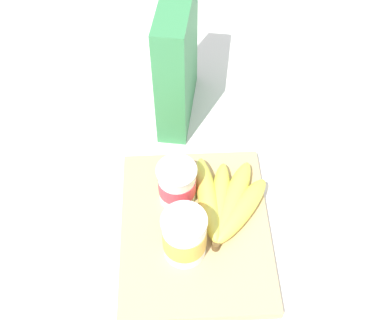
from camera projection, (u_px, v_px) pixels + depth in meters
name	position (u px, v px, depth m)	size (l,w,h in m)	color
ground_plane	(195.00, 232.00, 0.85)	(2.40, 2.40, 0.00)	silver
cutting_board	(195.00, 229.00, 0.84)	(0.32, 0.26, 0.02)	tan
cereal_box	(177.00, 60.00, 0.93)	(0.20, 0.06, 0.26)	#38844C
yogurt_cup_front	(184.00, 236.00, 0.77)	(0.07, 0.07, 0.10)	white
yogurt_cup_back	(177.00, 184.00, 0.84)	(0.07, 0.07, 0.08)	white
banana_bunch	(225.00, 203.00, 0.84)	(0.19, 0.15, 0.04)	#E0D44D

